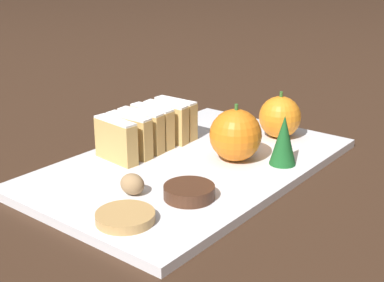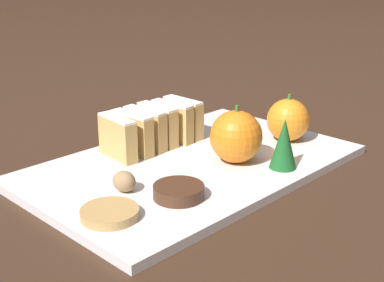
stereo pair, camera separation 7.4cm
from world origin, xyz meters
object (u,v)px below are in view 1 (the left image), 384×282
Objects in this scene: walnut at (132,184)px; orange_near at (236,135)px; chocolate_cookie at (189,192)px; orange_far at (280,117)px.

orange_near is at bearing 78.74° from walnut.
chocolate_cookie is (0.06, 0.03, -0.01)m from walnut.
walnut is (-0.03, -0.17, -0.02)m from orange_near.
chocolate_cookie is at bearing 29.04° from walnut.
chocolate_cookie is (0.03, -0.14, -0.03)m from orange_near.
chocolate_cookie is at bearing -84.10° from orange_far.
orange_near reaches higher than chocolate_cookie.
orange_far is 1.20× the size of chocolate_cookie.
orange_far reaches higher than chocolate_cookie.
orange_far is 2.33× the size of walnut.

